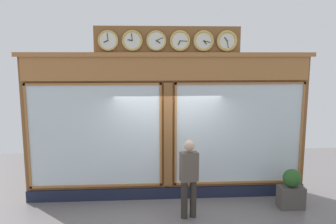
# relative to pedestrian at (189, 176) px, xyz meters

# --- Properties ---
(shop_facade) EXTENTS (6.83, 0.42, 4.08)m
(shop_facade) POSITION_rel_pedestrian_xyz_m (0.37, -1.15, 0.87)
(shop_facade) COLOR brown
(shop_facade) RESTS_ON ground_plane
(pedestrian) EXTENTS (0.40, 0.29, 1.69)m
(pedestrian) POSITION_rel_pedestrian_xyz_m (0.00, 0.00, 0.00)
(pedestrian) COLOR #312A24
(pedestrian) RESTS_ON ground_plane
(planter_box) EXTENTS (0.56, 0.36, 0.50)m
(planter_box) POSITION_rel_pedestrian_xyz_m (-2.38, -0.33, -0.68)
(planter_box) COLOR #4C4742
(planter_box) RESTS_ON ground_plane
(planter_shrub) EXTENTS (0.40, 0.40, 0.40)m
(planter_shrub) POSITION_rel_pedestrian_xyz_m (-2.38, -0.33, -0.23)
(planter_shrub) COLOR #285623
(planter_shrub) RESTS_ON planter_box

